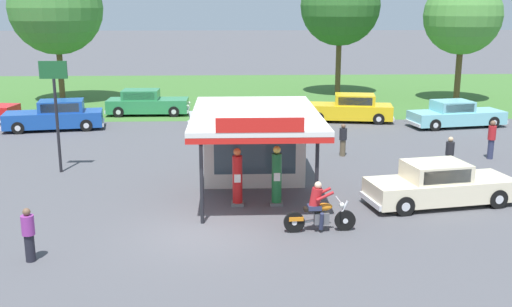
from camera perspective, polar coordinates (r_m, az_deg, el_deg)
name	(u,v)px	position (r m, az deg, el deg)	size (l,w,h in m)	color
ground_plane	(204,232)	(18.47, -4.98, -7.39)	(300.00, 300.00, 0.00)	#4C4C51
grass_verge_strip	(221,92)	(47.67, -3.37, 5.78)	(120.00, 24.00, 0.01)	#3D6B2D
service_station_kiosk	(254,137)	(23.11, -0.20, 1.60)	(4.48, 7.30, 3.42)	beige
gas_pump_nearside	(237,179)	(20.50, -1.77, -2.45)	(0.44, 0.44, 2.01)	slate
gas_pump_offside	(277,178)	(20.54, 1.96, -2.33)	(0.44, 0.44, 2.08)	slate
motorcycle_with_rider	(319,211)	(18.31, 5.95, -5.42)	(2.21, 0.70, 1.58)	black
featured_classic_sedan	(439,186)	(21.59, 16.93, -2.91)	(5.40, 2.63, 1.50)	beige
parked_car_back_row_left	(236,117)	(33.33, -1.88, 3.49)	(5.66, 2.43, 1.51)	#B7B7BC
parked_car_second_row_spare	(55,116)	(34.94, -18.43, 3.36)	(5.56, 2.66, 1.62)	#19479E
parked_car_back_row_right	(349,109)	(35.99, 8.82, 4.19)	(5.45, 2.58, 1.61)	gold
parked_car_back_row_centre_left	(147,103)	(38.38, -10.30, 4.70)	(5.18, 2.00, 1.57)	#2D844C
parked_car_back_row_centre	(456,115)	(35.78, 18.36, 3.47)	(5.65, 2.74, 1.49)	#7AC6D1
bystander_chatting_near_pumps	(343,139)	(27.55, 8.23, 1.34)	(0.34, 0.34, 1.48)	brown
bystander_admiring_sedan	(29,234)	(17.21, -20.70, -7.12)	(0.34, 0.34, 1.50)	black
bystander_strolling_foreground	(450,154)	(25.62, 17.83, -0.08)	(0.34, 0.34, 1.53)	brown
bystander_standing_back_lot	(492,139)	(28.70, 21.38, 1.31)	(0.34, 0.34, 1.73)	#2D3351
tree_oak_right	(465,17)	(44.83, 19.11, 12.08)	(5.33, 5.33, 8.64)	brown
tree_oak_far_left	(341,7)	(46.50, 8.04, 13.54)	(5.92, 5.92, 9.61)	brown
tree_oak_far_right	(56,8)	(44.56, -18.41, 12.92)	(6.35, 6.35, 9.67)	brown
roadside_pole_sign	(55,97)	(25.46, -18.46, 5.11)	(1.10, 0.12, 4.54)	black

